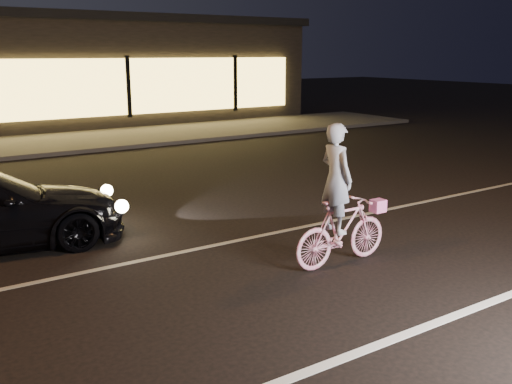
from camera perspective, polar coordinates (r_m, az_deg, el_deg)
ground at (r=6.59m, az=-1.83°, el=-11.44°), size 90.00×90.00×0.00m
lane_stripe_near at (r=5.52m, az=6.72°, el=-16.89°), size 60.00×0.12×0.01m
lane_stripe_far at (r=8.24m, az=-9.19°, el=-6.31°), size 60.00×0.10×0.01m
sidewalk at (r=18.56m, az=-23.41°, el=4.15°), size 30.00×4.00×0.12m
cyclist at (r=7.70m, az=8.43°, el=-2.36°), size 1.54×0.53×1.94m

